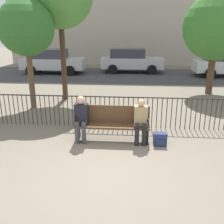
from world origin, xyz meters
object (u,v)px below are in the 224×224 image
tree_1 (216,27)px  parked_car_0 (52,61)px  seated_person_0 (81,116)px  park_bench (112,122)px  parked_car_1 (131,60)px  seated_person_1 (141,119)px  backpack (160,139)px  tree_2 (26,28)px

tree_1 → parked_car_0: 10.49m
seated_person_0 → park_bench: bearing=9.3°
tree_1 → parked_car_0: size_ratio=1.04×
parked_car_0 → parked_car_1: same height
seated_person_1 → parked_car_0: bearing=117.8°
backpack → parked_car_1: 11.72m
parked_car_0 → park_bench: bearing=-65.1°
park_bench → backpack: park_bench is taller
seated_person_1 → tree_2: bearing=144.4°
backpack → parked_car_1: parked_car_1 is taller
backpack → tree_1: (2.80, 5.76, 2.76)m
park_bench → seated_person_0: size_ratio=1.60×
backpack → tree_2: size_ratio=0.09×
seated_person_0 → parked_car_1: parked_car_1 is taller
tree_1 → tree_2: tree_1 is taller
tree_2 → parked_car_0: 8.34m
parked_car_0 → tree_1: bearing=-29.4°
seated_person_0 → tree_2: tree_2 is taller
park_bench → backpack: (1.23, -0.23, -0.34)m
tree_1 → park_bench: bearing=-126.1°
backpack → tree_1: 6.98m
backpack → parked_car_0: 12.47m
parked_car_1 → seated_person_1: bearing=-88.2°
park_bench → tree_2: bearing=140.0°
parked_car_0 → parked_car_1: size_ratio=1.00×
seated_person_1 → parked_car_1: bearing=91.8°
tree_1 → backpack: bearing=-115.9°
park_bench → tree_2: (-3.20, 2.68, 2.35)m
seated_person_0 → seated_person_1: 1.53m
parked_car_1 → park_bench: bearing=-91.9°
parked_car_1 → seated_person_0: bearing=-95.8°
parked_car_0 → parked_car_1: 5.37m
park_bench → tree_1: bearing=53.9°
seated_person_0 → tree_2: bearing=130.6°
park_bench → parked_car_0: size_ratio=0.46×
park_bench → seated_person_0: 0.82m
tree_1 → parked_car_1: 7.26m
seated_person_1 → tree_2: 5.32m
park_bench → seated_person_1: bearing=-10.3°
seated_person_0 → tree_1: 7.77m
seated_person_0 → backpack: seated_person_0 is taller
tree_2 → backpack: bearing=-33.3°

